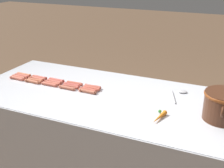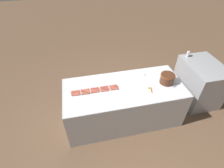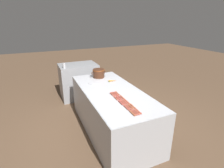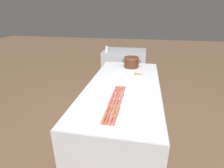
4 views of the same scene
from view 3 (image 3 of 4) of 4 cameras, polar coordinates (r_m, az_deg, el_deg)
ground_plane at (r=3.62m, az=-0.08°, el=-14.55°), size 20.00×20.00×0.00m
griddle_counter at (r=3.40m, az=-0.09°, el=-8.70°), size 1.00×2.25×0.85m
back_cabinet at (r=4.92m, az=-10.80°, el=1.02°), size 1.00×0.72×0.94m
hot_dog_0 at (r=2.46m, az=6.69°, el=-9.44°), size 0.03×0.16×0.03m
hot_dog_1 at (r=2.59m, az=4.79°, el=-7.72°), size 0.03×0.16×0.03m
hot_dog_2 at (r=2.73m, az=2.96°, el=-6.15°), size 0.03×0.16×0.03m
hot_dog_3 at (r=2.87m, az=1.35°, el=-4.67°), size 0.03×0.16×0.03m
hot_dog_4 at (r=3.01m, az=0.01°, el=-3.39°), size 0.03×0.16×0.03m
hot_dog_5 at (r=2.48m, az=7.32°, el=-9.25°), size 0.03×0.16×0.03m
hot_dog_6 at (r=2.61m, az=5.39°, el=-7.54°), size 0.03×0.16×0.03m
hot_dog_7 at (r=2.74m, az=3.59°, el=-5.96°), size 0.03×0.16×0.03m
hot_dog_8 at (r=2.88m, az=2.07°, el=-4.59°), size 0.03×0.16×0.03m
hot_dog_9 at (r=3.03m, az=0.53°, el=-3.24°), size 0.03×0.16×0.03m
hot_dog_10 at (r=2.49m, az=8.04°, el=-9.08°), size 0.04×0.16×0.03m
hot_dog_11 at (r=2.62m, az=6.08°, el=-7.36°), size 0.03×0.16×0.03m
hot_dog_12 at (r=2.76m, az=4.25°, el=-5.83°), size 0.03×0.16×0.03m
hot_dog_13 at (r=2.90m, az=2.58°, el=-4.40°), size 0.03×0.16×0.03m
hot_dog_14 at (r=3.04m, az=1.20°, el=-3.18°), size 0.03×0.16×0.03m
hot_dog_15 at (r=2.51m, az=8.61°, el=-8.85°), size 0.03×0.16×0.03m
hot_dog_16 at (r=2.64m, az=6.76°, el=-7.20°), size 0.04×0.16×0.03m
hot_dog_17 at (r=2.77m, az=4.92°, el=-5.74°), size 0.03×0.16×0.03m
hot_dog_18 at (r=2.91m, az=3.35°, el=-4.34°), size 0.03×0.16×0.03m
hot_dog_19 at (r=3.06m, az=1.73°, el=-3.03°), size 0.03×0.16×0.03m
bean_pot at (r=3.91m, az=-4.40°, el=3.70°), size 0.33×0.27×0.19m
serving_spoon at (r=3.56m, az=-6.77°, el=0.19°), size 0.26×0.13×0.02m
carrot at (r=3.66m, az=0.12°, el=1.09°), size 0.18×0.07×0.03m
soda_can at (r=4.50m, az=-15.46°, el=5.90°), size 0.07×0.07×0.12m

